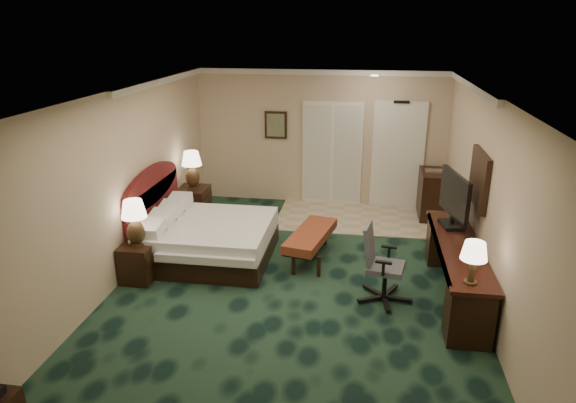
# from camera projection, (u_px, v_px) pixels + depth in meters

# --- Properties ---
(floor) EXTENTS (5.00, 7.50, 0.00)m
(floor) POSITION_uv_depth(u_px,v_px,m) (294.00, 288.00, 7.27)
(floor) COLOR black
(floor) RESTS_ON ground
(ceiling) EXTENTS (5.00, 7.50, 0.00)m
(ceiling) POSITION_uv_depth(u_px,v_px,m) (294.00, 95.00, 6.38)
(ceiling) COLOR silver
(ceiling) RESTS_ON wall_back
(wall_back) EXTENTS (5.00, 0.00, 2.70)m
(wall_back) POSITION_uv_depth(u_px,v_px,m) (320.00, 138.00, 10.32)
(wall_back) COLOR #D3B78E
(wall_back) RESTS_ON ground
(wall_front) EXTENTS (5.00, 0.00, 2.70)m
(wall_front) POSITION_uv_depth(u_px,v_px,m) (213.00, 383.00, 3.33)
(wall_front) COLOR #D3B78E
(wall_front) RESTS_ON ground
(wall_left) EXTENTS (0.00, 7.50, 2.70)m
(wall_left) POSITION_uv_depth(u_px,v_px,m) (118.00, 189.00, 7.18)
(wall_left) COLOR #D3B78E
(wall_left) RESTS_ON ground
(wall_right) EXTENTS (0.00, 7.50, 2.70)m
(wall_right) POSITION_uv_depth(u_px,v_px,m) (490.00, 208.00, 6.47)
(wall_right) COLOR #D3B78E
(wall_right) RESTS_ON ground
(crown_molding) EXTENTS (5.00, 7.50, 0.10)m
(crown_molding) POSITION_uv_depth(u_px,v_px,m) (294.00, 99.00, 6.39)
(crown_molding) COLOR white
(crown_molding) RESTS_ON wall_back
(tile_patch) EXTENTS (3.20, 1.70, 0.01)m
(tile_patch) POSITION_uv_depth(u_px,v_px,m) (361.00, 218.00, 9.84)
(tile_patch) COLOR tan
(tile_patch) RESTS_ON ground
(headboard) EXTENTS (0.12, 2.00, 1.40)m
(headboard) POSITION_uv_depth(u_px,v_px,m) (154.00, 209.00, 8.32)
(headboard) COLOR #44140C
(headboard) RESTS_ON ground
(entry_door) EXTENTS (1.02, 0.06, 2.18)m
(entry_door) POSITION_uv_depth(u_px,v_px,m) (398.00, 156.00, 10.17)
(entry_door) COLOR white
(entry_door) RESTS_ON ground
(closet_doors) EXTENTS (1.20, 0.06, 2.10)m
(closet_doors) POSITION_uv_depth(u_px,v_px,m) (332.00, 154.00, 10.35)
(closet_doors) COLOR silver
(closet_doors) RESTS_ON ground
(wall_art) EXTENTS (0.45, 0.06, 0.55)m
(wall_art) POSITION_uv_depth(u_px,v_px,m) (276.00, 125.00, 10.33)
(wall_art) COLOR #475D52
(wall_art) RESTS_ON wall_back
(wall_mirror) EXTENTS (0.05, 0.95, 0.75)m
(wall_mirror) POSITION_uv_depth(u_px,v_px,m) (479.00, 179.00, 6.96)
(wall_mirror) COLOR white
(wall_mirror) RESTS_ON wall_right
(bed) EXTENTS (1.90, 1.76, 0.60)m
(bed) POSITION_uv_depth(u_px,v_px,m) (210.00, 240.00, 8.11)
(bed) COLOR white
(bed) RESTS_ON ground
(nightstand_near) EXTENTS (0.44, 0.51, 0.55)m
(nightstand_near) POSITION_uv_depth(u_px,v_px,m) (139.00, 262.00, 7.42)
(nightstand_near) COLOR black
(nightstand_near) RESTS_ON ground
(nightstand_far) EXTENTS (0.53, 0.61, 0.66)m
(nightstand_far) POSITION_uv_depth(u_px,v_px,m) (194.00, 205.00, 9.59)
(nightstand_far) COLOR black
(nightstand_far) RESTS_ON ground
(lamp_near) EXTENTS (0.40, 0.40, 0.67)m
(lamp_near) POSITION_uv_depth(u_px,v_px,m) (135.00, 223.00, 7.23)
(lamp_near) COLOR black
(lamp_near) RESTS_ON nightstand_near
(lamp_far) EXTENTS (0.42, 0.42, 0.69)m
(lamp_far) POSITION_uv_depth(u_px,v_px,m) (192.00, 170.00, 9.40)
(lamp_far) COLOR black
(lamp_far) RESTS_ON nightstand_far
(bed_bench) EXTENTS (0.76, 1.45, 0.47)m
(bed_bench) POSITION_uv_depth(u_px,v_px,m) (311.00, 245.00, 8.10)
(bed_bench) COLOR brown
(bed_bench) RESTS_ON ground
(desk) EXTENTS (0.57, 2.63, 0.76)m
(desk) POSITION_uv_depth(u_px,v_px,m) (455.00, 270.00, 6.95)
(desk) COLOR black
(desk) RESTS_ON ground
(tv) EXTENTS (0.28, 1.02, 0.79)m
(tv) POSITION_uv_depth(u_px,v_px,m) (454.00, 201.00, 7.32)
(tv) COLOR black
(tv) RESTS_ON desk
(desk_lamp) EXTENTS (0.36, 0.36, 0.52)m
(desk_lamp) POSITION_uv_depth(u_px,v_px,m) (473.00, 263.00, 5.74)
(desk_lamp) COLOR black
(desk_lamp) RESTS_ON desk
(desk_chair) EXTENTS (0.71, 0.67, 1.06)m
(desk_chair) POSITION_uv_depth(u_px,v_px,m) (386.00, 264.00, 6.79)
(desk_chair) COLOR #4E4E4E
(desk_chair) RESTS_ON ground
(minibar) EXTENTS (0.47, 0.85, 0.90)m
(minibar) POSITION_uv_depth(u_px,v_px,m) (432.00, 194.00, 9.79)
(minibar) COLOR black
(minibar) RESTS_ON ground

